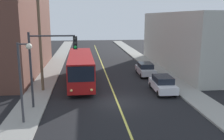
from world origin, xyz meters
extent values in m
plane|color=black|center=(0.00, 0.00, 0.00)|extent=(120.00, 120.00, 0.00)
cube|color=gray|center=(-7.25, 10.00, 0.07)|extent=(2.50, 90.00, 0.15)
cube|color=gray|center=(7.25, 10.00, 0.07)|extent=(2.50, 90.00, 0.15)
cube|color=#D8CC4C|center=(0.00, 15.00, 0.01)|extent=(0.16, 60.00, 0.01)
cube|color=brown|center=(-13.50, 13.91, 6.63)|extent=(10.00, 21.46, 13.27)
cube|color=black|center=(-8.54, 13.91, 1.60)|extent=(0.06, 15.03, 1.30)
cube|color=black|center=(-8.54, 13.91, 4.80)|extent=(0.06, 15.03, 1.30)
cube|color=black|center=(-8.54, 13.91, 8.00)|extent=(0.06, 15.03, 1.30)
cube|color=#B2B2A8|center=(14.50, 14.19, 3.95)|extent=(12.00, 23.15, 7.90)
cube|color=black|center=(8.54, 14.19, 1.60)|extent=(0.06, 16.20, 1.30)
cube|color=black|center=(8.54, 14.19, 4.80)|extent=(0.06, 16.20, 1.30)
cube|color=maroon|center=(-3.19, 7.11, 1.83)|extent=(2.76, 12.04, 2.75)
cube|color=black|center=(-3.09, 1.13, 2.35)|extent=(2.35, 0.12, 1.40)
cube|color=black|center=(-3.29, 13.09, 2.45)|extent=(2.30, 0.12, 1.10)
cube|color=black|center=(-4.44, 7.09, 2.35)|extent=(0.24, 10.20, 1.10)
cube|color=black|center=(-1.93, 7.13, 2.35)|extent=(0.24, 10.20, 1.10)
cube|color=orange|center=(-3.09, 1.14, 2.95)|extent=(1.79, 0.09, 0.30)
sphere|color=#F9D872|center=(-3.98, 1.07, 0.90)|extent=(0.24, 0.24, 0.24)
sphere|color=#F9D872|center=(-2.19, 1.10, 0.90)|extent=(0.24, 0.24, 0.24)
cylinder|color=black|center=(-4.24, 2.89, 0.50)|extent=(0.32, 1.01, 1.00)
cylinder|color=black|center=(-1.99, 2.93, 0.50)|extent=(0.32, 1.01, 1.00)
cylinder|color=black|center=(-4.37, 10.59, 0.50)|extent=(0.32, 1.01, 1.00)
cylinder|color=black|center=(-2.12, 10.63, 0.50)|extent=(0.32, 1.01, 1.00)
cube|color=silver|center=(4.82, 2.59, 0.67)|extent=(1.93, 4.45, 0.70)
cube|color=black|center=(4.82, 2.59, 1.32)|extent=(1.69, 2.51, 0.60)
cylinder|color=black|center=(3.97, 1.12, 0.32)|extent=(0.24, 0.65, 0.64)
cylinder|color=black|center=(5.57, 1.07, 0.32)|extent=(0.24, 0.65, 0.64)
cylinder|color=black|center=(4.06, 4.12, 0.32)|extent=(0.24, 0.65, 0.64)
cylinder|color=black|center=(5.66, 4.07, 0.32)|extent=(0.24, 0.65, 0.64)
cube|color=#B7B7BC|center=(4.86, 9.85, 0.67)|extent=(1.92, 4.45, 0.70)
cube|color=black|center=(4.86, 9.85, 1.32)|extent=(1.69, 2.51, 0.60)
cylinder|color=black|center=(4.02, 8.37, 0.32)|extent=(0.24, 0.65, 0.64)
cylinder|color=black|center=(5.62, 8.33, 0.32)|extent=(0.24, 0.65, 0.64)
cylinder|color=black|center=(4.10, 11.37, 0.32)|extent=(0.24, 0.65, 0.64)
cylinder|color=black|center=(5.70, 11.32, 0.32)|extent=(0.24, 0.65, 0.64)
cylinder|color=brown|center=(-6.92, 4.12, 5.32)|extent=(0.28, 0.28, 10.34)
cylinder|color=#2D2D33|center=(-6.95, -0.69, 3.15)|extent=(0.18, 0.18, 6.00)
cylinder|color=#2D2D33|center=(-5.20, -0.69, 5.85)|extent=(3.50, 0.12, 0.12)
cube|color=black|center=(-3.45, -0.69, 5.30)|extent=(0.32, 0.36, 1.00)
sphere|color=#2D2D2D|center=(-3.45, -0.88, 5.62)|extent=(0.22, 0.22, 0.22)
sphere|color=#2D2D2D|center=(-3.45, -0.88, 5.30)|extent=(0.22, 0.22, 0.22)
sphere|color=green|center=(-3.45, -0.88, 4.98)|extent=(0.22, 0.22, 0.22)
cylinder|color=#38383D|center=(-7.05, -3.69, 2.90)|extent=(0.16, 0.16, 5.50)
cylinder|color=#38383D|center=(-6.70, -3.69, 5.55)|extent=(0.70, 0.10, 0.10)
sphere|color=#EAE5C6|center=(-6.35, -3.69, 5.40)|extent=(0.40, 0.40, 0.40)
camera|label=1|loc=(-2.79, -20.53, 7.28)|focal=40.36mm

